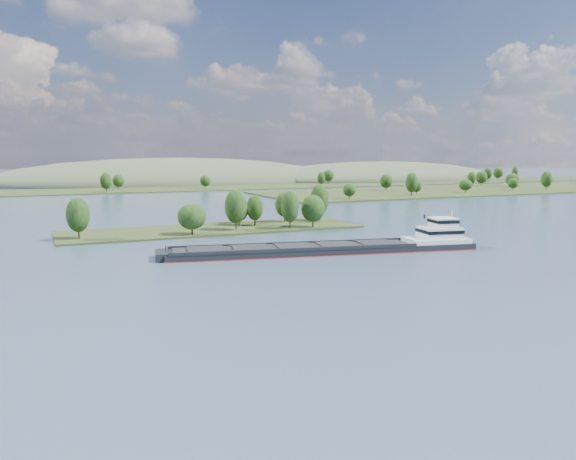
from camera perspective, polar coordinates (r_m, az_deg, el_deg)
name	(u,v)px	position (r m, az deg, el deg)	size (l,w,h in m)	color
ground	(286,261)	(135.19, -0.18, -3.16)	(1800.00, 1800.00, 0.00)	#384D61
tree_island	(234,217)	(191.16, -5.55, 1.31)	(100.00, 32.05, 14.92)	#263316
right_bank	(484,189)	(415.87, 19.29, 3.94)	(320.00, 90.00, 15.51)	#263316
back_shoreline	(133,190)	(406.54, -15.43, 3.98)	(900.00, 60.00, 14.98)	#263316
hill_east	(381,179)	(566.88, 9.47, 5.09)	(260.00, 140.00, 36.00)	#3E4A33
hill_west	(175,182)	(514.66, -11.45, 4.78)	(320.00, 160.00, 44.00)	#3E4A33
cargo_barge	(343,246)	(148.17, 5.63, -1.67)	(84.49, 25.93, 11.38)	black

